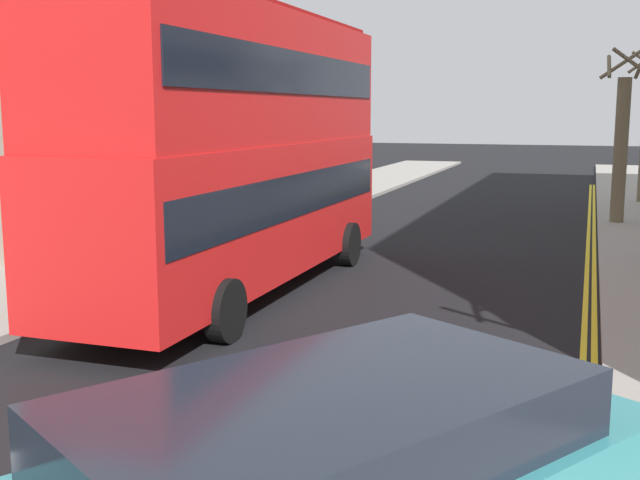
# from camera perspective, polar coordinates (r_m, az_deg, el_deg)

# --- Properties ---
(sidewalk_left) EXTENTS (4.00, 80.00, 0.14)m
(sidewalk_left) POSITION_cam_1_polar(r_m,az_deg,el_deg) (19.31, -14.95, -1.68)
(sidewalk_left) COLOR gray
(sidewalk_left) RESTS_ON ground
(kerb_line_outer) EXTENTS (0.10, 56.00, 0.01)m
(kerb_line_outer) POSITION_cam_1_polar(r_m,az_deg,el_deg) (14.16, 19.36, -6.16)
(kerb_line_outer) COLOR yellow
(kerb_line_outer) RESTS_ON ground
(kerb_line_inner) EXTENTS (0.10, 56.00, 0.01)m
(kerb_line_inner) POSITION_cam_1_polar(r_m,az_deg,el_deg) (14.16, 18.71, -6.12)
(kerb_line_inner) COLOR yellow
(kerb_line_inner) RESTS_ON ground
(double_decker_bus_away) EXTENTS (2.82, 10.82, 5.64)m
(double_decker_bus_away) POSITION_cam_1_polar(r_m,az_deg,el_deg) (15.80, -5.81, 7.02)
(double_decker_bus_away) COLOR red
(double_decker_bus_away) RESTS_ON ground
(street_tree_mid) EXTENTS (1.61, 1.67, 5.71)m
(street_tree_mid) POSITION_cam_1_polar(r_m,az_deg,el_deg) (26.83, 21.09, 6.60)
(street_tree_mid) COLOR #6B6047
(street_tree_mid) RESTS_ON sidewalk_right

